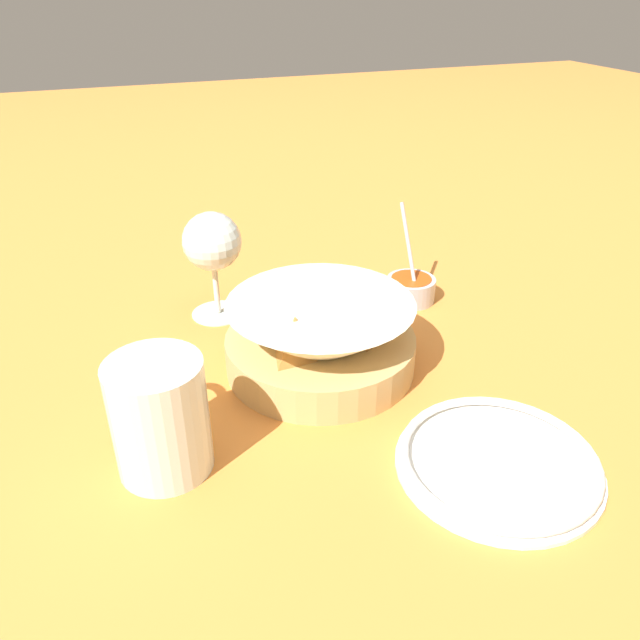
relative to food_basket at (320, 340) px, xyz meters
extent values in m
plane|color=orange|center=(-0.01, 0.00, -0.04)|extent=(4.00, 4.00, 0.00)
cylinder|color=tan|center=(0.00, 0.00, -0.02)|extent=(0.21, 0.21, 0.04)
cone|color=#EDE5C6|center=(0.00, 0.00, 0.01)|extent=(0.20, 0.20, 0.08)
cylinder|color=#3D842D|center=(0.00, 0.00, -0.01)|extent=(0.15, 0.15, 0.01)
pyramid|color=#B77A38|center=(0.04, 0.00, 0.02)|extent=(0.08, 0.07, 0.05)
pyramid|color=#B77A38|center=(-0.03, 0.04, 0.02)|extent=(0.08, 0.08, 0.06)
pyramid|color=#B77A38|center=(-0.02, -0.04, 0.02)|extent=(0.05, 0.06, 0.05)
cylinder|color=#B7B7BC|center=(0.11, -0.17, -0.02)|extent=(0.06, 0.06, 0.03)
cylinder|color=#CC4C14|center=(0.11, -0.17, -0.01)|extent=(0.05, 0.05, 0.02)
cylinder|color=#B7B7BC|center=(0.12, -0.17, 0.03)|extent=(0.06, 0.01, 0.11)
cylinder|color=silver|center=(0.16, 0.08, -0.03)|extent=(0.07, 0.07, 0.00)
cylinder|color=silver|center=(0.16, 0.08, 0.00)|extent=(0.01, 0.01, 0.07)
sphere|color=silver|center=(0.16, 0.08, 0.06)|extent=(0.07, 0.07, 0.07)
sphere|color=#E5B77F|center=(0.16, 0.08, 0.05)|extent=(0.05, 0.05, 0.05)
cylinder|color=silver|center=(-0.10, 0.18, 0.02)|extent=(0.08, 0.08, 0.11)
cylinder|color=orange|center=(-0.10, 0.18, 0.01)|extent=(0.07, 0.07, 0.08)
torus|color=silver|center=(-0.05, 0.18, 0.02)|extent=(0.07, 0.01, 0.07)
cylinder|color=white|center=(-0.20, -0.09, -0.03)|extent=(0.18, 0.18, 0.01)
torus|color=white|center=(-0.20, -0.09, -0.02)|extent=(0.17, 0.17, 0.01)
camera|label=1|loc=(-0.54, 0.20, 0.35)|focal=35.00mm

